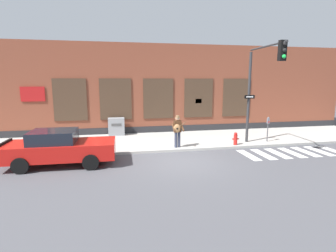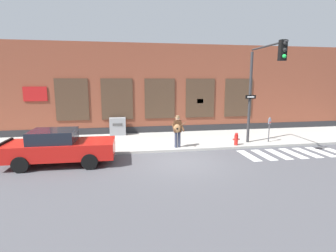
# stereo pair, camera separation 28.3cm
# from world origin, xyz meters

# --- Properties ---
(ground_plane) EXTENTS (160.00, 160.00, 0.00)m
(ground_plane) POSITION_xyz_m (0.00, 0.00, 0.00)
(ground_plane) COLOR #4C4C51
(sidewalk) EXTENTS (28.00, 4.73, 0.13)m
(sidewalk) POSITION_xyz_m (0.00, 3.92, 0.06)
(sidewalk) COLOR #ADAAA3
(sidewalk) RESTS_ON ground
(building_backdrop) EXTENTS (28.00, 4.06, 6.02)m
(building_backdrop) POSITION_xyz_m (-0.00, 8.27, 3.01)
(building_backdrop) COLOR brown
(building_backdrop) RESTS_ON ground
(crosswalk) EXTENTS (5.20, 1.90, 0.01)m
(crosswalk) POSITION_xyz_m (5.90, 0.26, 0.01)
(crosswalk) COLOR silver
(crosswalk) RESTS_ON ground
(red_car) EXTENTS (4.64, 2.06, 1.53)m
(red_car) POSITION_xyz_m (-5.26, 0.48, 0.77)
(red_car) COLOR red
(red_car) RESTS_ON ground
(busker) EXTENTS (0.72, 0.54, 1.70)m
(busker) POSITION_xyz_m (0.32, 1.96, 1.09)
(busker) COLOR #33384C
(busker) RESTS_ON sidewalk
(traffic_light) EXTENTS (0.60, 3.40, 5.23)m
(traffic_light) POSITION_xyz_m (4.48, 1.19, 3.76)
(traffic_light) COLOR #2D2D30
(traffic_light) RESTS_ON sidewalk
(parking_meter) EXTENTS (0.13, 0.11, 1.44)m
(parking_meter) POSITION_xyz_m (5.75, 2.29, 1.07)
(parking_meter) COLOR #47474C
(parking_meter) RESTS_ON sidewalk
(utility_box) EXTENTS (1.03, 0.63, 1.12)m
(utility_box) POSITION_xyz_m (-2.83, 5.83, 0.69)
(utility_box) COLOR gray
(utility_box) RESTS_ON sidewalk
(fire_hydrant) EXTENTS (0.38, 0.20, 0.70)m
(fire_hydrant) POSITION_xyz_m (3.59, 1.91, 0.47)
(fire_hydrant) COLOR red
(fire_hydrant) RESTS_ON sidewalk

